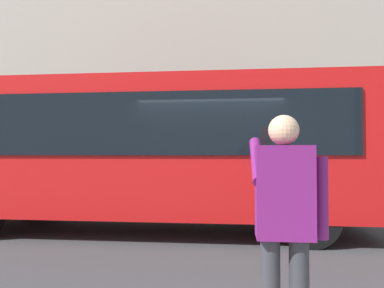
% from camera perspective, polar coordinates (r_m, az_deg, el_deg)
% --- Properties ---
extents(ground_plane, '(60.00, 60.00, 0.00)m').
position_cam_1_polar(ground_plane, '(7.22, 3.21, -14.15)').
color(ground_plane, '#38383A').
extents(building_facade_far, '(28.00, 1.55, 12.00)m').
position_cam_1_polar(building_facade_far, '(14.53, 4.70, 16.10)').
color(building_facade_far, '#A89E8E').
rests_on(building_facade_far, ground_plane).
extents(red_bus, '(9.05, 2.54, 3.08)m').
position_cam_1_polar(red_bus, '(7.57, -6.86, -0.73)').
color(red_bus, red).
rests_on(red_bus, ground_plane).
extents(pedestrian_photographer, '(0.53, 0.52, 1.70)m').
position_cam_1_polar(pedestrian_photographer, '(2.72, 14.34, -10.58)').
color(pedestrian_photographer, '#2D2D33').
rests_on(pedestrian_photographer, sidewalk_curb).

